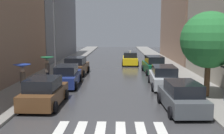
% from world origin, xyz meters
% --- Properties ---
extents(ground_plane, '(28.00, 72.00, 0.04)m').
position_xyz_m(ground_plane, '(0.00, 24.00, -0.02)').
color(ground_plane, '#38383A').
extents(sidewalk_left, '(3.00, 72.00, 0.15)m').
position_xyz_m(sidewalk_left, '(-6.50, 24.00, 0.07)').
color(sidewalk_left, gray).
rests_on(sidewalk_left, ground).
extents(sidewalk_right, '(3.00, 72.00, 0.15)m').
position_xyz_m(sidewalk_right, '(6.50, 24.00, 0.07)').
color(sidewalk_right, gray).
rests_on(sidewalk_right, ground).
extents(crosswalk_stripes, '(4.95, 2.20, 0.01)m').
position_xyz_m(crosswalk_stripes, '(0.00, 2.30, 0.01)').
color(crosswalk_stripes, silver).
rests_on(crosswalk_stripes, ground).
extents(building_left_mid, '(6.00, 21.34, 10.43)m').
position_xyz_m(building_left_mid, '(-11.00, 31.78, 5.22)').
color(building_left_mid, slate).
rests_on(building_left_mid, ground).
extents(parked_car_left_nearest, '(2.20, 4.23, 1.68)m').
position_xyz_m(parked_car_left_nearest, '(-3.99, 6.04, 0.78)').
color(parked_car_left_nearest, brown).
rests_on(parked_car_left_nearest, ground).
extents(parked_car_left_second, '(2.10, 4.81, 1.66)m').
position_xyz_m(parked_car_left_second, '(-3.74, 11.56, 0.78)').
color(parked_car_left_second, navy).
rests_on(parked_car_left_second, ground).
extents(parked_car_left_third, '(2.33, 4.48, 1.76)m').
position_xyz_m(parked_car_left_third, '(-3.88, 16.88, 0.82)').
color(parked_car_left_third, brown).
rests_on(parked_car_left_third, ground).
extents(parked_car_right_nearest, '(2.18, 4.40, 1.63)m').
position_xyz_m(parked_car_right_nearest, '(3.84, 5.29, 0.76)').
color(parked_car_right_nearest, '#474C51').
rests_on(parked_car_right_nearest, ground).
extents(parked_car_right_second, '(2.26, 4.85, 1.68)m').
position_xyz_m(parked_car_right_second, '(3.87, 11.25, 0.79)').
color(parked_car_right_second, '#B2B7BF').
rests_on(parked_car_right_second, ground).
extents(parked_car_right_third, '(2.19, 4.78, 1.80)m').
position_xyz_m(parked_car_right_third, '(4.00, 17.79, 0.84)').
color(parked_car_right_third, '#0C4C2D').
rests_on(parked_car_right_third, ground).
extents(taxi_midroad, '(2.19, 4.52, 1.81)m').
position_xyz_m(taxi_midroad, '(1.88, 24.47, 0.76)').
color(taxi_midroad, yellow).
rests_on(taxi_midroad, ground).
extents(pedestrian_foreground, '(1.10, 1.10, 2.07)m').
position_xyz_m(pedestrian_foreground, '(-5.86, 7.74, 1.69)').
color(pedestrian_foreground, navy).
rests_on(pedestrian_foreground, sidewalk_left).
extents(pedestrian_by_kerb, '(1.07, 1.07, 2.12)m').
position_xyz_m(pedestrian_by_kerb, '(-5.40, 11.96, 1.71)').
color(pedestrian_by_kerb, black).
rests_on(pedestrian_by_kerb, sidewalk_left).
extents(street_tree_right, '(3.61, 3.61, 5.44)m').
position_xyz_m(street_tree_right, '(6.09, 7.98, 3.77)').
color(street_tree_right, '#513823').
rests_on(street_tree_right, sidewalk_right).
extents(lamp_post_left, '(0.60, 0.28, 7.19)m').
position_xyz_m(lamp_post_left, '(-5.55, 15.27, 4.28)').
color(lamp_post_left, '#595B60').
rests_on(lamp_post_left, sidewalk_left).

